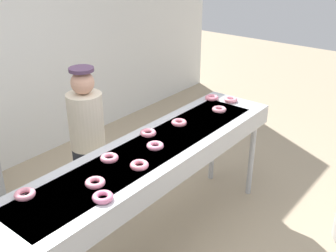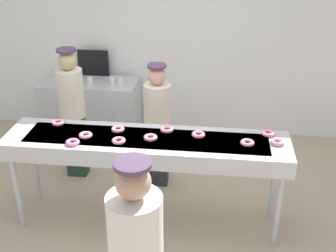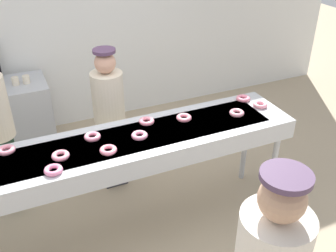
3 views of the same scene
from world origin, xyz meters
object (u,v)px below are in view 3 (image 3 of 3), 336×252
(strawberry_donut_5, at_px, (61,156))
(paper_cup_0, at_px, (15,81))
(worker_baker, at_px, (110,115))
(strawberry_donut_1, at_px, (147,121))
(strawberry_donut_8, at_px, (92,137))
(strawberry_donut_7, at_px, (184,118))
(strawberry_donut_3, at_px, (6,150))
(strawberry_donut_6, at_px, (139,135))
(strawberry_donut_2, at_px, (237,113))
(strawberry_donut_0, at_px, (260,105))
(strawberry_donut_10, at_px, (53,170))
(strawberry_donut_9, at_px, (108,150))
(fryer_conveyor, at_px, (134,147))
(strawberry_donut_4, at_px, (243,98))
(paper_cup_1, at_px, (26,79))

(strawberry_donut_5, relative_size, paper_cup_0, 1.46)
(worker_baker, bearing_deg, strawberry_donut_1, 94.70)
(strawberry_donut_8, height_order, paper_cup_0, strawberry_donut_8)
(paper_cup_0, bearing_deg, strawberry_donut_7, -53.06)
(strawberry_donut_3, xyz_separation_m, paper_cup_0, (0.20, 1.61, -0.11))
(strawberry_donut_5, xyz_separation_m, strawberry_donut_7, (1.11, 0.15, 0.00))
(strawberry_donut_6, bearing_deg, strawberry_donut_2, 0.19)
(strawberry_donut_0, relative_size, strawberry_donut_8, 1.00)
(strawberry_donut_3, xyz_separation_m, strawberry_donut_5, (0.37, -0.25, 0.00))
(strawberry_donut_0, height_order, strawberry_donut_10, same)
(strawberry_donut_9, bearing_deg, fryer_conveyor, 26.85)
(fryer_conveyor, height_order, paper_cup_0, fryer_conveyor)
(strawberry_donut_9, height_order, strawberry_donut_10, same)
(strawberry_donut_8, xyz_separation_m, worker_baker, (0.32, 0.62, -0.19))
(strawberry_donut_7, height_order, strawberry_donut_8, same)
(strawberry_donut_4, relative_size, strawberry_donut_7, 1.00)
(strawberry_donut_5, relative_size, paper_cup_1, 1.46)
(strawberry_donut_0, bearing_deg, strawberry_donut_3, 175.67)
(strawberry_donut_0, xyz_separation_m, strawberry_donut_8, (-1.59, 0.09, 0.00))
(strawberry_donut_1, bearing_deg, strawberry_donut_5, -164.21)
(strawberry_donut_4, distance_m, paper_cup_0, 2.55)
(strawberry_donut_9, bearing_deg, strawberry_donut_10, -168.81)
(strawberry_donut_5, relative_size, strawberry_donut_8, 1.00)
(fryer_conveyor, relative_size, strawberry_donut_0, 21.04)
(strawberry_donut_8, height_order, strawberry_donut_10, same)
(strawberry_donut_3, relative_size, strawberry_donut_6, 1.00)
(strawberry_donut_2, bearing_deg, worker_baker, 142.23)
(fryer_conveyor, xyz_separation_m, strawberry_donut_8, (-0.31, 0.12, 0.11))
(fryer_conveyor, relative_size, strawberry_donut_9, 21.04)
(strawberry_donut_1, xyz_separation_m, strawberry_donut_4, (1.02, 0.03, 0.00))
(strawberry_donut_5, bearing_deg, paper_cup_0, 95.32)
(fryer_conveyor, bearing_deg, paper_cup_0, 113.17)
(strawberry_donut_3, bearing_deg, strawberry_donut_1, -1.27)
(worker_baker, bearing_deg, strawberry_donut_3, 16.29)
(strawberry_donut_10, distance_m, paper_cup_1, 2.02)
(strawberry_donut_8, bearing_deg, strawberry_donut_10, -138.51)
(fryer_conveyor, height_order, strawberry_donut_5, strawberry_donut_5)
(paper_cup_1, bearing_deg, strawberry_donut_4, -40.61)
(strawberry_donut_0, relative_size, strawberry_donut_1, 1.00)
(strawberry_donut_2, distance_m, strawberry_donut_3, 1.97)
(fryer_conveyor, xyz_separation_m, strawberry_donut_10, (-0.68, -0.21, 0.11))
(fryer_conveyor, distance_m, strawberry_donut_5, 0.61)
(strawberry_donut_7, height_order, paper_cup_1, strawberry_donut_7)
(strawberry_donut_1, bearing_deg, strawberry_donut_3, 178.73)
(strawberry_donut_6, relative_size, strawberry_donut_9, 1.00)
(strawberry_donut_6, distance_m, strawberry_donut_7, 0.48)
(strawberry_donut_0, height_order, paper_cup_1, strawberry_donut_0)
(fryer_conveyor, height_order, strawberry_donut_8, strawberry_donut_8)
(strawberry_donut_1, distance_m, strawberry_donut_7, 0.33)
(strawberry_donut_2, distance_m, strawberry_donut_7, 0.49)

